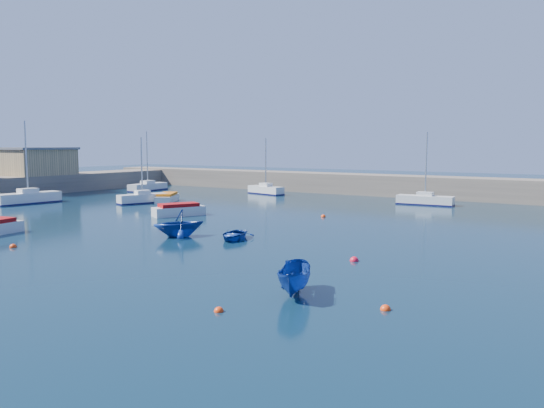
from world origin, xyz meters
The scene contains 18 objects.
ground centered at (0.00, 0.00, 0.00)m, with size 220.00×220.00×0.00m, color #0B2232.
back_wall centered at (0.00, 46.00, 1.30)m, with size 96.00×4.50×2.60m, color #6D6153.
brick_shed_a centered at (-42.00, 24.00, 4.10)m, with size 6.00×8.00×3.40m, color tan.
sailboat_2 centered at (-31.26, 15.49, 0.66)m, with size 2.56×6.97×9.02m.
sailboat_3 centered at (-20.86, 22.48, 0.57)m, with size 3.25×5.61×7.24m.
sailboat_4 centered at (-32.55, 34.50, 0.56)m, with size 2.21×6.45×8.31m.
sailboat_5 centered at (-15.57, 39.09, 0.58)m, with size 5.67×2.79×7.31m.
sailboat_6 centered at (5.78, 37.94, 0.55)m, with size 6.01×2.07×7.78m.
motorboat_1 centered at (-10.30, 16.94, 0.53)m, with size 3.54×4.88×1.14m.
motorboat_2 centered at (-19.74, 25.16, 0.47)m, with size 3.96×5.05×1.00m.
dinghy_center centered at (1.29, 9.91, 0.33)m, with size 2.25×3.15×0.65m, color navy.
dinghy_left centered at (-2.66, 8.74, 0.94)m, with size 3.09×3.58×1.88m, color navy.
dinghy_right centered at (11.59, 0.61, 0.67)m, with size 1.31×3.47×1.34m, color navy.
buoy_0 centered at (-8.64, 0.10, 0.00)m, with size 0.45×0.45×0.45m, color #F2390C.
buoy_1 centered at (10.95, 8.17, 0.00)m, with size 0.50×0.50×0.50m, color red.
buoy_2 centered at (15.61, 0.74, 0.00)m, with size 0.42×0.42×0.42m, color #F2390C.
buoy_3 centered at (1.11, 23.35, 0.00)m, with size 0.45×0.45×0.45m, color #F2390C.
buoy_5 centered at (10.30, -2.96, 0.00)m, with size 0.38×0.38×0.38m, color #F2390C.
Camera 1 is at (22.83, -18.47, 6.38)m, focal length 35.00 mm.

